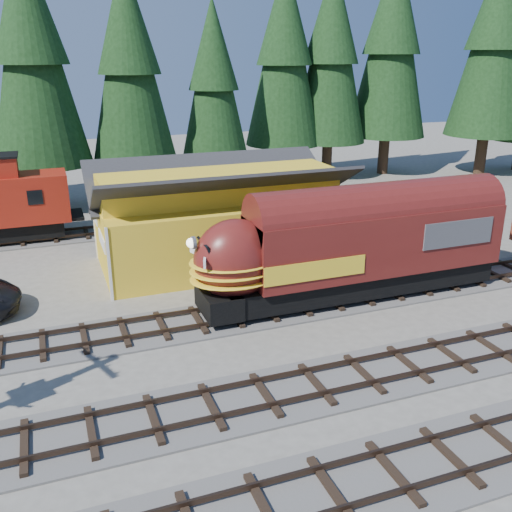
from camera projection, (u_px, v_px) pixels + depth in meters
name	position (u px, v px, depth m)	size (l,w,h in m)	color
ground	(307.00, 356.00, 20.77)	(120.00, 120.00, 0.00)	#6B665B
track_siding	(458.00, 280.00, 27.59)	(68.00, 3.20, 0.33)	#4C4947
track_spur	(19.00, 241.00, 33.30)	(32.00, 3.20, 0.33)	#4C4947
depot	(220.00, 208.00, 29.03)	(12.80, 7.00, 5.30)	gold
conifer_backdrop	(293.00, 58.00, 42.31)	(79.72, 21.60, 16.95)	black
locomotive	(345.00, 251.00, 24.73)	(14.35, 2.85, 3.90)	black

